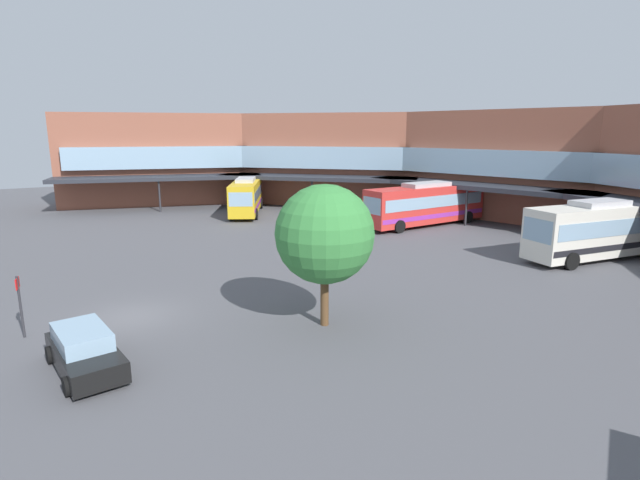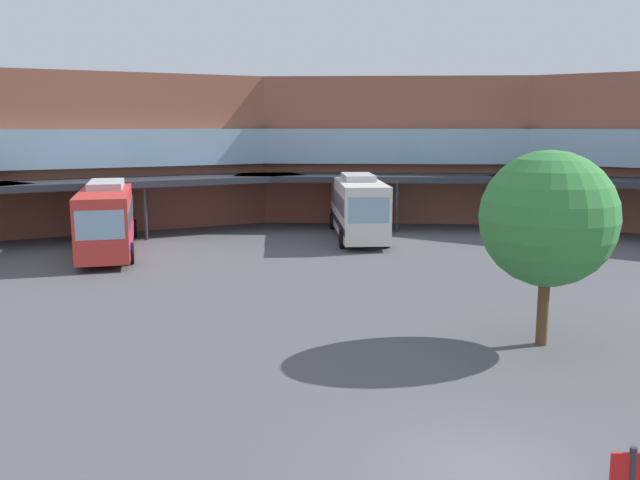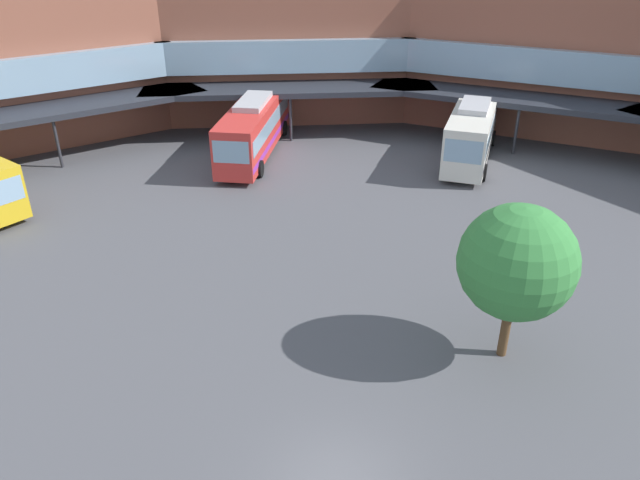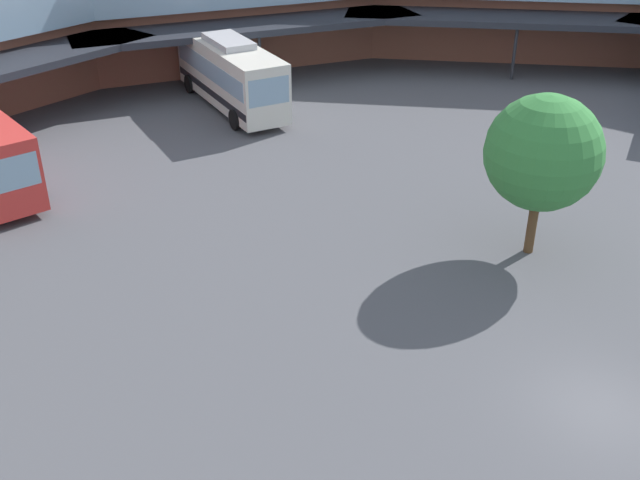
{
  "view_description": "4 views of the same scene",
  "coord_description": "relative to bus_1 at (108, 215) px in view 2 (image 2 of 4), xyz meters",
  "views": [
    {
      "loc": [
        22.76,
        -3.57,
        8.37
      ],
      "look_at": [
        -2.85,
        11.78,
        1.73
      ],
      "focal_mm": 27.71,
      "sensor_mm": 36.0,
      "label": 1
    },
    {
      "loc": [
        -5.81,
        -11.77,
        6.97
      ],
      "look_at": [
        -0.35,
        14.66,
        2.33
      ],
      "focal_mm": 37.84,
      "sensor_mm": 36.0,
      "label": 2
    },
    {
      "loc": [
        1.71,
        -12.56,
        15.02
      ],
      "look_at": [
        -2.79,
        12.95,
        1.14
      ],
      "focal_mm": 34.43,
      "sensor_mm": 36.0,
      "label": 3
    },
    {
      "loc": [
        -16.06,
        -8.19,
        14.51
      ],
      "look_at": [
        -1.75,
        10.99,
        1.12
      ],
      "focal_mm": 42.3,
      "sensor_mm": 36.0,
      "label": 4
    }
  ],
  "objects": [
    {
      "name": "ground_plane",
      "position": [
        9.87,
        -27.01,
        -1.97
      ],
      "size": [
        125.53,
        125.53,
        0.0
      ],
      "primitive_type": "plane",
      "color": "#515156"
    },
    {
      "name": "station_building",
      "position": [
        9.87,
        -2.59,
        3.19
      ],
      "size": [
        84.32,
        44.19,
        10.26
      ],
      "color": "#93543F",
      "rests_on": "ground"
    },
    {
      "name": "bus_1",
      "position": [
        0.0,
        0.0,
        0.0
      ],
      "size": [
        3.24,
        12.52,
        3.89
      ],
      "rotation": [
        0.0,
        0.0,
        4.75
      ],
      "color": "red",
      "rests_on": "ground"
    },
    {
      "name": "bus_3",
      "position": [
        14.73,
        1.33,
        0.03
      ],
      "size": [
        4.04,
        10.63,
        3.95
      ],
      "rotation": [
        0.0,
        0.0,
        4.57
      ],
      "color": "silver",
      "rests_on": "ground"
    },
    {
      "name": "plaza_tree",
      "position": [
        15.2,
        -19.9,
        2.1
      ],
      "size": [
        4.25,
        4.25,
        6.21
      ],
      "color": "brown",
      "rests_on": "ground"
    }
  ]
}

